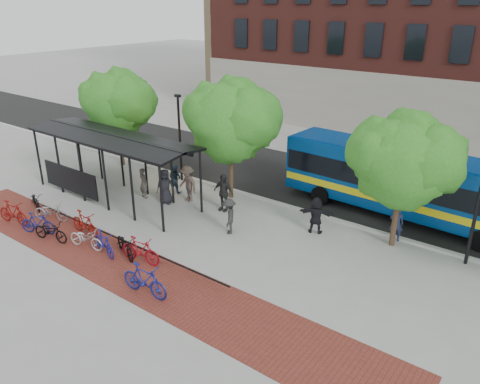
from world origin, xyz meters
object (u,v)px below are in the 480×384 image
Objects in this scene: tree_b at (233,117)px; bike_5 at (85,224)px; pedestrian_4 at (223,193)px; bike_4 at (51,231)px; tree_c at (406,158)px; pedestrian_0 at (165,186)px; lamp_post_left at (180,136)px; bus_shelter at (110,144)px; bike_3 at (38,223)px; pedestrian_7 at (396,224)px; pedestrian_3 at (188,184)px; bike_0 at (36,200)px; pedestrian_9 at (229,216)px; pedestrian_5 at (316,215)px; bike_1 at (13,213)px; bike_11 at (145,280)px; lamp_post_right at (478,202)px; pedestrian_2 at (175,178)px; bus at (407,180)px; bike_6 at (86,238)px; bike_2 at (51,211)px; pedestrian_1 at (144,183)px; bike_9 at (140,250)px; tree_a at (118,100)px; bike_8 at (125,245)px; bike_7 at (104,243)px.

tree_b is 8.95m from bike_5.
bike_4 is at bearing -123.91° from pedestrian_4.
tree_c is 14.35m from bike_5.
lamp_post_left is at bearing 90.02° from pedestrian_0.
bus_shelter is 5.59m from bike_3.
pedestrian_3 is at bearing -8.25° from pedestrian_7.
bus_shelter is 6.19× the size of bike_0.
pedestrian_9 reaches higher than bike_3.
bike_0 is 7.86m from pedestrian_3.
tree_b is at bearing -33.50° from bike_4.
pedestrian_5 is at bearing -163.29° from tree_c.
bike_1 is at bearing -153.15° from pedestrian_0.
bike_1 is 2.96m from bike_4.
bike_3 is at bearing 82.22° from bike_11.
pedestrian_0 is at bearing -42.11° from bike_1.
bus_shelter is at bearing -166.61° from lamp_post_right.
bike_4 is (-12.48, -8.85, -3.56)m from tree_c.
bike_3 is 7.60m from pedestrian_2.
bus is 8.90m from pedestrian_9.
pedestrian_4 is 8.46m from pedestrian_7.
bus reaches higher than bike_4.
bike_6 is 13.68m from pedestrian_7.
pedestrian_9 is (-0.57, 5.71, 0.23)m from bike_11.
pedestrian_5 is at bearing 3.33° from pedestrian_4.
bike_6 is (3.68, -0.66, -0.00)m from bike_2.
lamp_post_left reaches higher than bike_5.
bus is 7.47× the size of pedestrian_7.
bike_5 is 5.87m from pedestrian_3.
pedestrian_1 is (0.24, -3.20, -1.90)m from lamp_post_left.
pedestrian_0 reaches higher than pedestrian_1.
pedestrian_4 reaches higher than pedestrian_2.
bike_9 is 0.91× the size of bike_11.
tree_b reaches higher than lamp_post_left.
bus reaches higher than pedestrian_5.
bus is 6.92× the size of bike_6.
bike_2 is at bearing -48.86° from bike_1.
tree_a is 11.08m from bike_4.
pedestrian_7 reaches higher than bike_4.
tree_a reaches higher than bike_11.
pedestrian_1 is (-6.87, 6.22, 0.22)m from bike_11.
tree_a is 8.29m from pedestrian_3.
tree_b is at bearing -163.20° from pedestrian_2.
pedestrian_3 is at bearing -12.90° from pedestrian_5.
bus is at bearing -141.21° from pedestrian_1.
bike_8 is (4.79, 1.08, -0.03)m from bike_3.
pedestrian_9 is at bearing -37.91° from pedestrian_0.
tree_c is 2.99× the size of bike_5.
tree_c reaches higher than pedestrian_7.
tree_b is 9.09m from bike_7.
pedestrian_7 is at bearing 176.26° from lamp_post_right.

